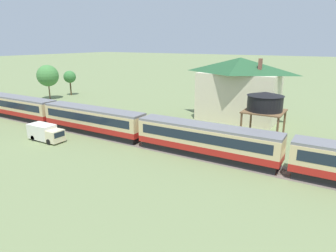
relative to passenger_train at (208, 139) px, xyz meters
name	(u,v)px	position (x,y,z in m)	size (l,w,h in m)	color
ground_plane	(292,172)	(9.79, 0.43, -2.24)	(600.00, 600.00, 0.00)	#707F51
passenger_train	(208,139)	(0.00, 0.00, 0.00)	(93.53, 3.21, 4.04)	#AD1E19
railway_track	(143,143)	(-9.66, 0.00, -2.23)	(144.11, 3.60, 0.04)	#665B51
station_house_dark_green_roof	(239,88)	(-2.79, 19.71, 3.47)	(14.67, 8.26, 11.10)	beige
water_tower	(265,102)	(4.45, 8.54, 3.58)	(5.21, 5.21, 7.26)	brown
delivery_truck_cream	(45,133)	(-22.44, -6.11, -1.04)	(5.68, 2.18, 2.33)	beige
yard_tree_0	(70,77)	(-49.14, 22.39, 2.58)	(3.16, 3.16, 6.45)	#4C3823
yard_tree_1	(48,76)	(-49.30, 15.81, 3.51)	(5.18, 5.18, 8.35)	brown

